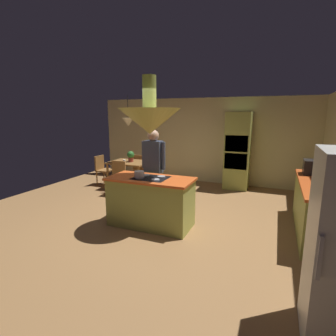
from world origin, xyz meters
TOP-DOWN VIEW (x-y plane):
  - ground at (0.00, 0.00)m, footprint 8.16×8.16m
  - wall_back at (0.00, 3.45)m, footprint 6.80×0.10m
  - kitchen_island at (0.00, -0.20)m, footprint 1.58×0.77m
  - counter_run_right at (2.84, 0.60)m, footprint 0.73×2.27m
  - oven_tower at (1.10, 3.04)m, footprint 0.66×0.62m
  - dining_table at (-1.70, 1.90)m, footprint 1.09×0.85m
  - person_at_island at (-0.25, 0.45)m, footprint 0.53×0.23m
  - range_hood at (0.00, -0.20)m, footprint 1.10×1.10m
  - pendant_light_over_table at (-1.70, 1.90)m, footprint 0.32×0.32m
  - chair_facing_island at (-1.70, 1.25)m, footprint 0.40×0.40m
  - chair_by_back_wall at (-1.70, 2.55)m, footprint 0.40×0.40m
  - chair_at_corner at (-2.63, 1.90)m, footprint 0.40×0.40m
  - potted_plant_on_table at (-1.65, 1.90)m, footprint 0.20×0.20m
  - cup_on_table at (-1.73, 1.69)m, footprint 0.07×0.07m
  - canister_flour at (2.84, 0.04)m, footprint 0.12×0.12m
  - canister_sugar at (2.84, 0.22)m, footprint 0.11×0.11m
  - microwave_on_counter at (2.84, 1.27)m, footprint 0.46×0.36m
  - cooking_pot_on_cooktop at (-0.16, -0.33)m, footprint 0.18×0.18m

SIDE VIEW (x-z plane):
  - ground at x=0.00m, z-range 0.00..0.00m
  - kitchen_island at x=0.00m, z-range -0.01..0.94m
  - counter_run_right at x=2.84m, z-range 0.01..0.93m
  - chair_facing_island at x=-1.70m, z-range 0.07..0.94m
  - chair_by_back_wall at x=-1.70m, z-range 0.07..0.94m
  - chair_at_corner at x=-2.63m, z-range 0.07..0.94m
  - dining_table at x=-1.70m, z-range 0.28..1.04m
  - cup_on_table at x=-1.73m, z-range 0.76..0.85m
  - potted_plant_on_table at x=-1.65m, z-range 0.78..1.08m
  - cooking_pot_on_cooktop at x=-0.16m, z-range 0.94..1.06m
  - canister_flour at x=2.84m, z-range 0.92..1.10m
  - canister_sugar at x=2.84m, z-range 0.92..1.10m
  - person_at_island at x=-0.25m, z-range 0.14..1.89m
  - microwave_on_counter at x=2.84m, z-range 0.92..1.20m
  - oven_tower at x=1.10m, z-range 0.00..2.13m
  - wall_back at x=0.00m, z-range 0.00..2.55m
  - pendant_light_over_table at x=-1.70m, z-range 1.45..2.27m
  - range_hood at x=0.00m, z-range 1.47..2.47m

